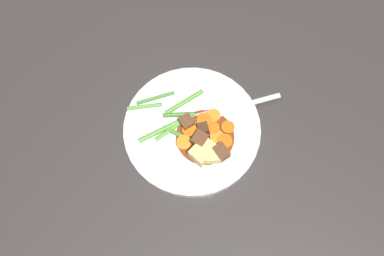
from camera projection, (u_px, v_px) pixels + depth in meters
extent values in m
plane|color=#383330|center=(192.00, 131.00, 0.85)|extent=(3.00, 3.00, 0.00)
cylinder|color=white|center=(192.00, 129.00, 0.84)|extent=(0.26, 0.26, 0.02)
cylinder|color=brown|center=(204.00, 138.00, 0.82)|extent=(0.11, 0.11, 0.00)
cylinder|color=orange|center=(184.00, 143.00, 0.82)|extent=(0.04, 0.04, 0.01)
cylinder|color=orange|center=(228.00, 128.00, 0.83)|extent=(0.04, 0.04, 0.01)
cylinder|color=orange|center=(204.00, 121.00, 0.83)|extent=(0.03, 0.03, 0.01)
cylinder|color=orange|center=(191.00, 131.00, 0.83)|extent=(0.03, 0.03, 0.01)
cylinder|color=orange|center=(217.00, 137.00, 0.82)|extent=(0.04, 0.04, 0.01)
cylinder|color=orange|center=(213.00, 128.00, 0.83)|extent=(0.03, 0.03, 0.01)
cylinder|color=orange|center=(213.00, 116.00, 0.84)|extent=(0.04, 0.04, 0.01)
cylinder|color=orange|center=(225.00, 142.00, 0.82)|extent=(0.04, 0.04, 0.01)
cube|color=#E5CC7A|center=(209.00, 149.00, 0.81)|extent=(0.03, 0.03, 0.02)
cube|color=#E5CC7A|center=(200.00, 155.00, 0.80)|extent=(0.04, 0.03, 0.03)
cube|color=#E5CC7A|center=(213.00, 156.00, 0.80)|extent=(0.04, 0.04, 0.02)
cube|color=#4C2B19|center=(203.00, 129.00, 0.82)|extent=(0.03, 0.03, 0.02)
cube|color=brown|center=(221.00, 152.00, 0.80)|extent=(0.03, 0.03, 0.02)
cube|color=brown|center=(186.00, 122.00, 0.83)|extent=(0.03, 0.03, 0.02)
cube|color=brown|center=(200.00, 140.00, 0.81)|extent=(0.03, 0.03, 0.03)
cylinder|color=#4C8E33|center=(156.00, 98.00, 0.85)|extent=(0.05, 0.07, 0.01)
cylinder|color=#66AD42|center=(145.00, 106.00, 0.85)|extent=(0.05, 0.05, 0.01)
cylinder|color=#66AD42|center=(174.00, 127.00, 0.83)|extent=(0.03, 0.08, 0.01)
cylinder|color=#599E38|center=(178.00, 134.00, 0.82)|extent=(0.06, 0.02, 0.01)
cylinder|color=#66AD42|center=(159.00, 131.00, 0.83)|extent=(0.04, 0.08, 0.01)
cylinder|color=#66AD42|center=(189.00, 130.00, 0.83)|extent=(0.01, 0.07, 0.01)
cylinder|color=#66AD42|center=(185.00, 102.00, 0.85)|extent=(0.04, 0.08, 0.01)
cylinder|color=#4C8E33|center=(177.00, 123.00, 0.83)|extent=(0.04, 0.06, 0.01)
cylinder|color=#4C8E33|center=(179.00, 115.00, 0.84)|extent=(0.05, 0.05, 0.01)
cube|color=silver|center=(252.00, 103.00, 0.85)|extent=(0.08, 0.10, 0.00)
cube|color=silver|center=(220.00, 112.00, 0.84)|extent=(0.03, 0.03, 0.00)
cylinder|color=silver|center=(204.00, 111.00, 0.84)|extent=(0.03, 0.04, 0.00)
cylinder|color=silver|center=(204.00, 114.00, 0.84)|extent=(0.03, 0.04, 0.00)
cylinder|color=silver|center=(205.00, 117.00, 0.84)|extent=(0.03, 0.04, 0.00)
cylinder|color=silver|center=(206.00, 120.00, 0.84)|extent=(0.03, 0.04, 0.00)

